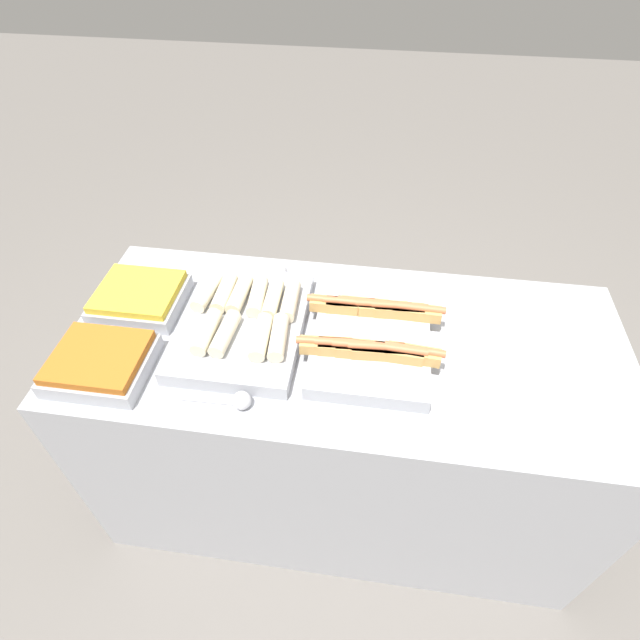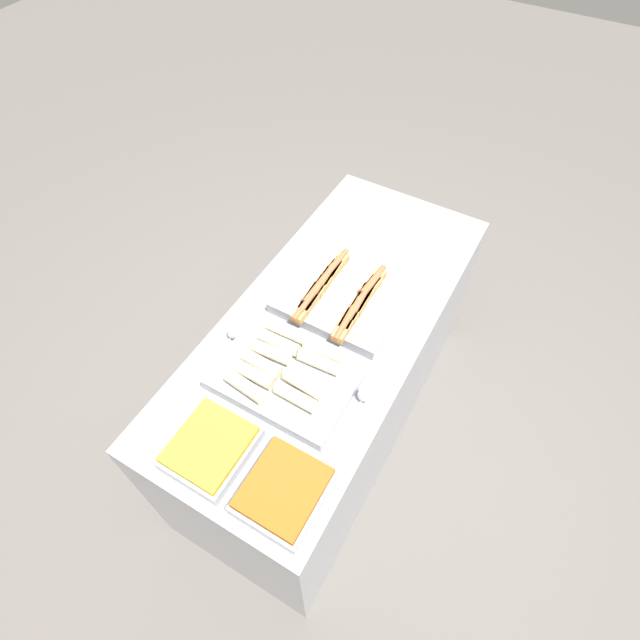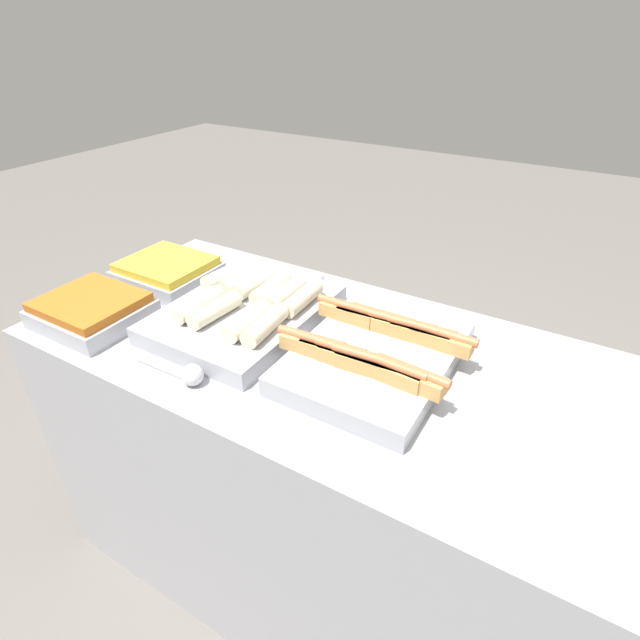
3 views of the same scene
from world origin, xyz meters
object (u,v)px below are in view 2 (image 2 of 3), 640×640
at_px(tray_wraps, 286,372).
at_px(serving_spoon_far, 232,335).
at_px(tray_side_front, 284,491).
at_px(tray_side_back, 211,448).
at_px(tray_hotdogs, 339,299).
at_px(serving_spoon_near, 363,397).

relative_size(tray_wraps, serving_spoon_far, 2.48).
bearing_deg(tray_wraps, serving_spoon_far, 80.22).
bearing_deg(serving_spoon_far, tray_side_front, -129.76).
bearing_deg(tray_side_front, serving_spoon_far, 50.24).
bearing_deg(tray_side_front, tray_side_back, 90.00).
xyz_separation_m(tray_hotdogs, tray_side_back, (-0.75, 0.07, -0.00)).
bearing_deg(tray_wraps, serving_spoon_near, -79.34).
distance_m(tray_side_front, serving_spoon_near, 0.42).
bearing_deg(serving_spoon_far, tray_wraps, -99.78).
bearing_deg(tray_hotdogs, serving_spoon_near, -140.64).
xyz_separation_m(tray_side_front, tray_side_back, (0.00, 0.28, 0.00)).
distance_m(tray_side_back, serving_spoon_near, 0.54).
bearing_deg(serving_spoon_near, serving_spoon_far, 90.62).
bearing_deg(serving_spoon_far, tray_side_back, -152.69).
relative_size(tray_side_front, tray_side_back, 1.00).
xyz_separation_m(tray_hotdogs, serving_spoon_near, (-0.34, -0.28, -0.02)).
xyz_separation_m(tray_wraps, serving_spoon_far, (0.05, 0.27, -0.02)).
distance_m(tray_wraps, tray_side_back, 0.37).
height_order(serving_spoon_near, serving_spoon_far, same).
bearing_deg(tray_side_front, serving_spoon_near, -8.80).
height_order(tray_hotdogs, tray_wraps, tray_hotdogs).
bearing_deg(serving_spoon_near, tray_hotdogs, 39.36).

